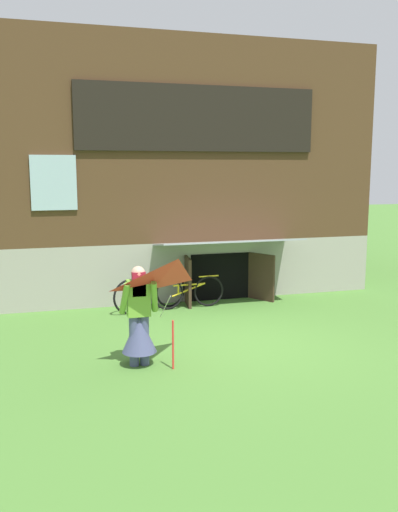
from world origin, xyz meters
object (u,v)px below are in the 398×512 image
(bicycle_yellow, at_px, (188,292))
(person, at_px, (139,324))
(kite, at_px, (179,292))
(bicycle_green, at_px, (150,293))

(bicycle_yellow, bearing_deg, person, -119.64)
(kite, distance_m, bicycle_green, 3.81)
(kite, xyz_separation_m, bicycle_green, (0.29, 3.70, -0.87))
(bicycle_green, bearing_deg, person, -122.41)
(kite, bearing_deg, bicycle_yellow, 73.25)
(kite, relative_size, bicycle_green, 0.95)
(person, relative_size, kite, 0.98)
(person, height_order, kite, kite)
(kite, bearing_deg, person, 127.85)
(kite, height_order, bicycle_green, kite)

